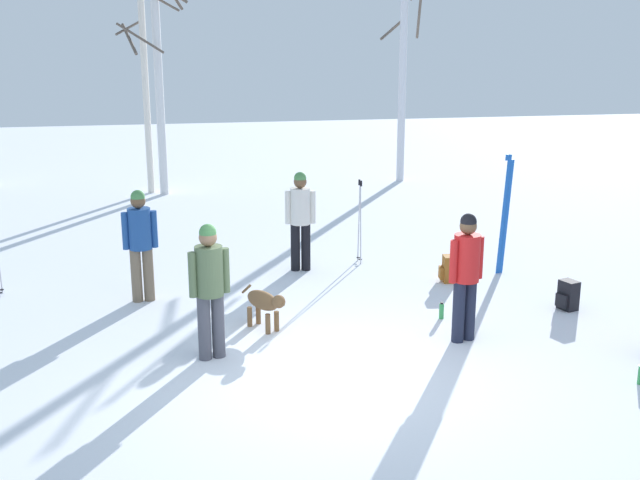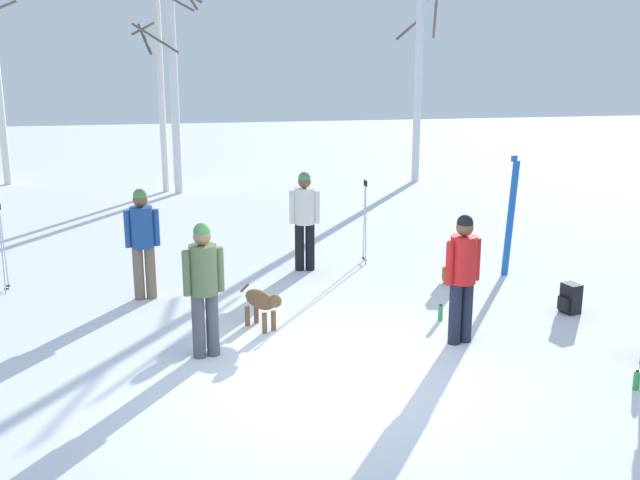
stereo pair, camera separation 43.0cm
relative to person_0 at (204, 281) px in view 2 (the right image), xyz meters
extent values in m
plane|color=white|center=(1.38, -0.91, -0.98)|extent=(60.00, 60.00, 0.00)
cylinder|color=#4C4C56|center=(-0.09, -0.02, -0.57)|extent=(0.16, 0.16, 0.82)
cylinder|color=#4C4C56|center=(0.09, 0.02, -0.57)|extent=(0.16, 0.16, 0.82)
cylinder|color=#566B47|center=(0.00, 0.00, 0.15)|extent=(0.34, 0.34, 0.62)
sphere|color=#997051|center=(0.00, 0.00, 0.57)|extent=(0.22, 0.22, 0.22)
sphere|color=#4C8C4C|center=(0.00, 0.00, 0.63)|extent=(0.21, 0.21, 0.21)
cylinder|color=#566B47|center=(-0.20, -0.05, 0.13)|extent=(0.10, 0.10, 0.56)
cylinder|color=#566B47|center=(0.20, 0.05, 0.13)|extent=(0.10, 0.10, 0.56)
cylinder|color=black|center=(1.88, 3.48, -0.57)|extent=(0.16, 0.16, 0.82)
cylinder|color=black|center=(1.71, 3.50, -0.57)|extent=(0.16, 0.16, 0.82)
cylinder|color=silver|center=(1.79, 3.49, 0.15)|extent=(0.34, 0.34, 0.62)
sphere|color=brown|center=(1.79, 3.49, 0.57)|extent=(0.22, 0.22, 0.22)
sphere|color=#4C8C4C|center=(1.79, 3.49, 0.63)|extent=(0.21, 0.21, 0.21)
cylinder|color=silver|center=(2.00, 3.46, 0.13)|extent=(0.10, 0.10, 0.56)
cylinder|color=silver|center=(1.59, 3.51, 0.13)|extent=(0.10, 0.10, 0.56)
cylinder|color=#1E2338|center=(3.19, -0.15, -0.57)|extent=(0.16, 0.16, 0.82)
cylinder|color=#1E2338|center=(3.37, -0.10, -0.57)|extent=(0.16, 0.16, 0.82)
cylinder|color=red|center=(3.28, -0.12, 0.15)|extent=(0.34, 0.34, 0.62)
sphere|color=brown|center=(3.28, -0.12, 0.57)|extent=(0.22, 0.22, 0.22)
sphere|color=black|center=(3.28, -0.12, 0.63)|extent=(0.21, 0.21, 0.21)
cylinder|color=red|center=(3.08, -0.18, 0.13)|extent=(0.10, 0.10, 0.56)
cylinder|color=red|center=(3.48, -0.07, 0.13)|extent=(0.10, 0.10, 0.56)
cylinder|color=#72604C|center=(-0.76, 2.41, -0.57)|extent=(0.16, 0.16, 0.82)
cylinder|color=#72604C|center=(-0.94, 2.40, -0.57)|extent=(0.16, 0.16, 0.82)
cylinder|color=#1E478C|center=(-0.85, 2.41, 0.15)|extent=(0.34, 0.34, 0.62)
sphere|color=brown|center=(-0.85, 2.41, 0.57)|extent=(0.22, 0.22, 0.22)
sphere|color=#4C8C4C|center=(-0.85, 2.41, 0.63)|extent=(0.21, 0.21, 0.21)
cylinder|color=#1E478C|center=(-0.64, 2.42, 0.13)|extent=(0.10, 0.10, 0.56)
cylinder|color=#1E478C|center=(-1.06, 2.39, 0.13)|extent=(0.10, 0.10, 0.56)
ellipsoid|color=brown|center=(0.76, 0.86, -0.57)|extent=(0.50, 0.63, 0.26)
sphere|color=brown|center=(0.94, 0.57, -0.51)|extent=(0.18, 0.18, 0.18)
ellipsoid|color=brown|center=(0.97, 0.52, -0.53)|extent=(0.10, 0.12, 0.06)
cylinder|color=brown|center=(0.58, 1.15, -0.49)|extent=(0.13, 0.18, 0.17)
cylinder|color=brown|center=(0.93, 0.73, -0.84)|extent=(0.07, 0.07, 0.28)
cylinder|color=brown|center=(0.80, 0.65, -0.84)|extent=(0.07, 0.07, 0.28)
cylinder|color=brown|center=(0.72, 1.06, -0.84)|extent=(0.07, 0.07, 0.28)
cylinder|color=brown|center=(0.59, 0.98, -0.84)|extent=(0.07, 0.07, 0.28)
cube|color=blue|center=(5.09, 2.60, -0.01)|extent=(0.18, 0.05, 1.94)
cube|color=blue|center=(5.09, 2.60, 1.00)|extent=(0.06, 0.03, 0.10)
cube|color=blue|center=(5.15, 2.61, -0.01)|extent=(0.18, 0.05, 1.94)
cube|color=blue|center=(5.15, 2.61, 1.00)|extent=(0.06, 0.03, 0.10)
cylinder|color=#B2B2BC|center=(2.91, 3.79, -0.28)|extent=(0.02, 0.10, 1.39)
cylinder|color=black|center=(2.91, 3.79, 0.46)|extent=(0.04, 0.04, 0.10)
cylinder|color=black|center=(2.91, 3.79, -0.91)|extent=(0.07, 0.07, 0.01)
cylinder|color=#B2B2BC|center=(2.91, 3.67, -0.28)|extent=(0.02, 0.10, 1.39)
cylinder|color=black|center=(2.91, 3.67, 0.46)|extent=(0.04, 0.04, 0.10)
cylinder|color=black|center=(2.91, 3.67, -0.91)|extent=(0.07, 0.07, 0.01)
cylinder|color=#B2B2BC|center=(-3.02, 3.20, -0.33)|extent=(0.02, 0.10, 1.31)
cylinder|color=black|center=(-3.02, 3.20, 0.38)|extent=(0.04, 0.04, 0.10)
cylinder|color=black|center=(-3.02, 3.20, -0.91)|extent=(0.07, 0.07, 0.01)
cylinder|color=#B2B2BC|center=(-3.02, 3.05, -0.33)|extent=(0.02, 0.10, 1.31)
cylinder|color=black|center=(-3.02, 3.05, -0.91)|extent=(0.07, 0.07, 0.01)
cube|color=#99591E|center=(4.05, 2.32, -0.76)|extent=(0.24, 0.29, 0.44)
cube|color=#99591E|center=(3.92, 2.34, -0.83)|extent=(0.09, 0.20, 0.20)
cube|color=black|center=(4.18, 2.37, -0.76)|extent=(0.03, 0.04, 0.37)
cube|color=black|center=(4.15, 2.23, -0.76)|extent=(0.03, 0.04, 0.37)
cube|color=black|center=(5.26, 0.68, -0.76)|extent=(0.26, 0.31, 0.44)
cube|color=black|center=(5.14, 0.65, -0.83)|extent=(0.11, 0.20, 0.20)
cube|color=black|center=(5.35, 0.78, -0.76)|extent=(0.03, 0.04, 0.37)
cube|color=black|center=(5.39, 0.65, -0.76)|extent=(0.03, 0.04, 0.37)
cylinder|color=green|center=(4.76, -1.81, -0.87)|extent=(0.07, 0.07, 0.22)
cylinder|color=black|center=(4.76, -1.81, -0.74)|extent=(0.05, 0.05, 0.02)
cylinder|color=green|center=(3.30, 0.70, -0.87)|extent=(0.07, 0.07, 0.22)
cylinder|color=black|center=(3.30, 0.70, -0.75)|extent=(0.04, 0.04, 0.02)
cylinder|color=silver|center=(-0.71, 11.25, 1.82)|extent=(0.17, 0.17, 5.60)
cylinder|color=brown|center=(-1.05, 11.55, 3.20)|extent=(0.65, 0.74, 0.39)
cylinder|color=brown|center=(-0.76, 10.71, 2.94)|extent=(1.13, 0.18, 0.74)
cylinder|color=silver|center=(-0.37, 10.95, 1.91)|extent=(0.21, 0.21, 5.78)
cylinder|color=brown|center=(-1.03, 10.80, 2.93)|extent=(0.39, 1.36, 0.76)
cylinder|color=silver|center=(6.23, 11.57, 2.28)|extent=(0.21, 0.21, 6.52)
cylinder|color=brown|center=(6.62, 11.47, 3.50)|extent=(0.28, 0.85, 1.09)
cylinder|color=brown|center=(6.09, 11.99, 3.24)|extent=(0.90, 0.37, 0.68)
camera|label=1|loc=(-0.57, -8.90, 2.82)|focal=42.72mm
camera|label=2|loc=(-0.15, -8.99, 2.82)|focal=42.72mm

